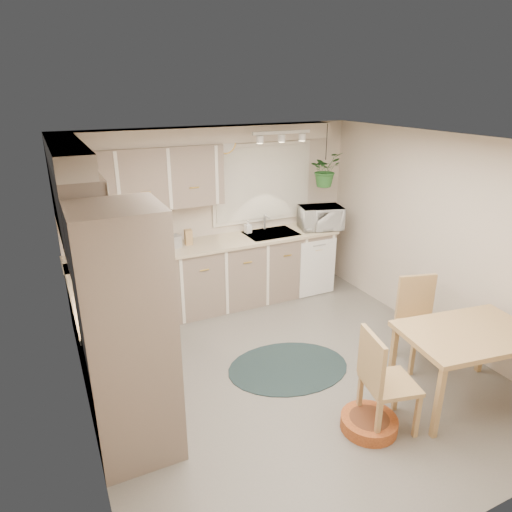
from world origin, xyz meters
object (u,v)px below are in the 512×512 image
dining_table (463,367)px  pet_bed (369,423)px  chair_back (423,324)px  braided_rug (288,367)px  chair_left (391,381)px  microwave (321,215)px

dining_table → pet_bed: size_ratio=2.40×
chair_back → braided_rug: chair_back is taller
chair_back → chair_left: bearing=47.6°
pet_bed → microwave: microwave is taller
microwave → dining_table: bearing=-80.3°
dining_table → chair_left: size_ratio=1.27×
dining_table → chair_back: chair_back is taller
braided_rug → chair_left: bearing=-73.1°
braided_rug → chair_back: bearing=-21.8°
chair_back → pet_bed: chair_back is taller
braided_rug → pet_bed: bearing=-80.5°
dining_table → microwave: microwave is taller
dining_table → pet_bed: 1.08m
chair_back → braided_rug: size_ratio=0.73×
microwave → chair_back: bearing=-78.5°
chair_left → pet_bed: 0.45m
microwave → chair_left: bearing=-97.3°
chair_back → microwave: microwave is taller
dining_table → microwave: size_ratio=2.05×
chair_back → microwave: 2.26m
pet_bed → chair_back: bearing=27.2°
chair_back → pet_bed: (-1.15, -0.59, -0.42)m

